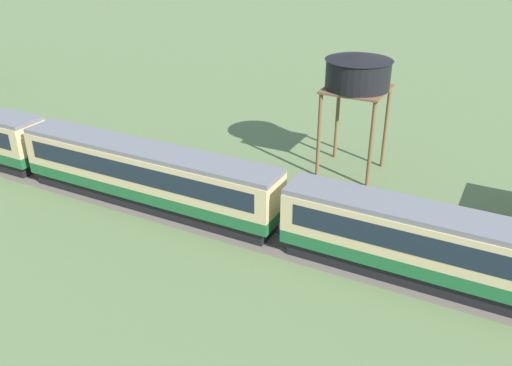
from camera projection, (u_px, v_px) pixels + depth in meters
ground_plane at (483, 288)px, 29.09m from camera, size 600.00×600.00×0.00m
passenger_train at (150, 174)px, 36.19m from camera, size 100.39×2.86×4.26m
railway_track at (192, 216)px, 35.94m from camera, size 157.18×3.60×0.04m
water_tower at (358, 73)px, 38.71m from camera, size 4.87×4.87×9.19m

